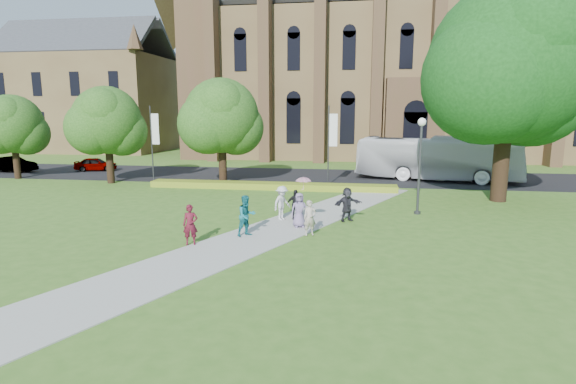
% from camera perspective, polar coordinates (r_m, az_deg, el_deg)
% --- Properties ---
extents(ground, '(160.00, 160.00, 0.00)m').
position_cam_1_polar(ground, '(19.71, -3.70, -6.25)').
color(ground, '#3B681F').
rests_on(ground, ground).
extents(road, '(160.00, 10.00, 0.02)m').
position_cam_1_polar(road, '(39.07, 2.60, 2.01)').
color(road, black).
rests_on(road, ground).
extents(footpath, '(15.58, 28.54, 0.04)m').
position_cam_1_polar(footpath, '(20.65, -3.10, -5.42)').
color(footpath, '#B2B2A8').
rests_on(footpath, ground).
extents(flower_hedge, '(18.00, 1.40, 0.45)m').
position_cam_1_polar(flower_hedge, '(32.68, -2.17, 0.78)').
color(flower_hedge, '#A5AF23').
rests_on(flower_hedge, ground).
extents(cathedral, '(52.60, 18.25, 28.00)m').
position_cam_1_polar(cathedral, '(58.95, 15.07, 17.10)').
color(cathedral, brown).
rests_on(cathedral, ground).
extents(building_west, '(22.00, 14.00, 18.30)m').
position_cam_1_polar(building_west, '(71.56, -24.05, 12.26)').
color(building_west, brown).
rests_on(building_west, ground).
extents(streetlamp, '(0.44, 0.44, 5.24)m').
position_cam_1_polar(streetlamp, '(25.29, 16.44, 4.62)').
color(streetlamp, '#38383D').
rests_on(streetlamp, ground).
extents(large_tree, '(9.60, 9.60, 13.20)m').
position_cam_1_polar(large_tree, '(30.89, 26.29, 14.37)').
color(large_tree, '#332114').
rests_on(large_tree, ground).
extents(street_tree_0, '(5.20, 5.20, 7.50)m').
position_cam_1_polar(street_tree_0, '(37.67, -22.01, 8.41)').
color(street_tree_0, '#332114').
rests_on(street_tree_0, ground).
extents(street_tree_1, '(5.60, 5.60, 8.05)m').
position_cam_1_polar(street_tree_1, '(34.47, -8.45, 9.52)').
color(street_tree_1, '#332114').
rests_on(street_tree_1, ground).
extents(street_tree_2, '(4.80, 4.80, 6.95)m').
position_cam_1_polar(street_tree_2, '(43.71, -31.59, 7.34)').
color(street_tree_2, '#332114').
rests_on(street_tree_2, ground).
extents(banner_pole_0, '(0.70, 0.10, 6.00)m').
position_cam_1_polar(banner_pole_0, '(33.79, 5.35, 6.46)').
color(banner_pole_0, '#38383D').
rests_on(banner_pole_0, ground).
extents(banner_pole_1, '(0.70, 0.10, 6.00)m').
position_cam_1_polar(banner_pole_1, '(37.33, -16.78, 6.42)').
color(banner_pole_1, '#38383D').
rests_on(banner_pole_1, ground).
extents(tour_coach, '(13.21, 5.55, 3.58)m').
position_cam_1_polar(tour_coach, '(38.45, 18.38, 4.07)').
color(tour_coach, white).
rests_on(tour_coach, road).
extents(car_0, '(4.01, 2.51, 1.27)m').
position_cam_1_polar(car_0, '(46.22, -23.22, 3.28)').
color(car_0, gray).
rests_on(car_0, road).
extents(car_1, '(4.30, 1.51, 1.42)m').
position_cam_1_polar(car_1, '(48.82, -31.62, 3.00)').
color(car_1, gray).
rests_on(car_1, road).
extents(pedestrian_0, '(0.71, 0.57, 1.71)m').
position_cam_1_polar(pedestrian_0, '(19.29, -12.29, -4.08)').
color(pedestrian_0, '#561321').
rests_on(pedestrian_0, footpath).
extents(pedestrian_1, '(1.13, 1.13, 1.85)m').
position_cam_1_polar(pedestrian_1, '(20.22, -5.29, -3.02)').
color(pedestrian_1, '#16656E').
rests_on(pedestrian_1, footpath).
extents(pedestrian_2, '(1.16, 1.32, 1.77)m').
position_cam_1_polar(pedestrian_2, '(23.14, -0.77, -1.39)').
color(pedestrian_2, silver).
rests_on(pedestrian_2, footpath).
extents(pedestrian_3, '(0.97, 0.58, 1.55)m').
position_cam_1_polar(pedestrian_3, '(23.27, 0.93, -1.59)').
color(pedestrian_3, black).
rests_on(pedestrian_3, footpath).
extents(pedestrian_4, '(0.95, 0.77, 1.68)m').
position_cam_1_polar(pedestrian_4, '(21.67, 1.45, -2.31)').
color(pedestrian_4, slate).
rests_on(pedestrian_4, footpath).
extents(pedestrian_5, '(1.62, 1.32, 1.73)m').
position_cam_1_polar(pedestrian_5, '(23.10, 7.51, -1.55)').
color(pedestrian_5, '#26242C').
rests_on(pedestrian_5, footpath).
extents(pedestrian_6, '(0.69, 0.58, 1.61)m').
position_cam_1_polar(pedestrian_6, '(20.28, 2.79, -3.30)').
color(pedestrian_6, '#AD9F90').
rests_on(pedestrian_6, footpath).
extents(parasol, '(0.86, 0.86, 0.66)m').
position_cam_1_polar(parasol, '(21.53, 1.97, 0.78)').
color(parasol, '#C58BA6').
rests_on(parasol, pedestrian_4).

